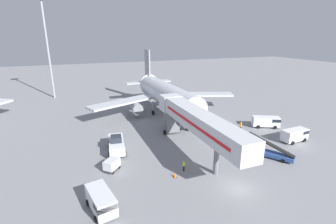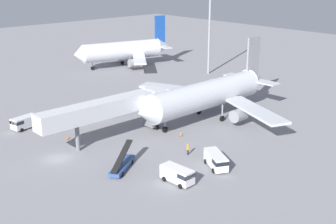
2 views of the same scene
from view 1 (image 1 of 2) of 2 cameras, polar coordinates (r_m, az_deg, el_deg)
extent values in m
plane|color=gray|center=(32.26, 16.03, -16.76)|extent=(300.00, 300.00, 0.00)
cylinder|color=silver|center=(55.59, -0.11, 3.92)|extent=(5.57, 26.32, 5.19)
cone|color=silver|center=(42.86, 7.35, -0.35)|extent=(5.13, 3.18, 5.09)
cone|color=silver|center=(69.84, -4.99, 6.96)|extent=(5.00, 4.91, 4.93)
cube|color=gray|center=(67.99, -4.78, 10.78)|extent=(0.42, 3.80, 8.30)
cube|color=silver|center=(69.33, -2.13, 7.16)|extent=(6.27, 2.85, 0.24)
cube|color=silver|center=(67.46, -7.13, 6.75)|extent=(6.27, 2.85, 0.24)
cube|color=silver|center=(62.06, 7.36, 4.09)|extent=(16.48, 9.39, 0.44)
cube|color=silver|center=(55.31, -10.35, 2.31)|extent=(16.40, 9.79, 0.44)
cylinder|color=gray|center=(60.41, 5.41, 2.39)|extent=(2.35, 3.04, 2.31)
cylinder|color=gray|center=(55.53, -7.32, 0.98)|extent=(2.35, 3.04, 2.31)
cylinder|color=gray|center=(47.48, 4.58, -2.17)|extent=(0.28, 0.28, 2.69)
cylinder|color=black|center=(47.95, 4.54, -3.68)|extent=(0.37, 1.10, 1.10)
cylinder|color=gray|center=(58.87, 2.00, 1.76)|extent=(0.28, 0.28, 2.69)
cylinder|color=black|center=(59.24, 1.98, 0.51)|extent=(0.37, 1.10, 1.10)
cylinder|color=gray|center=(56.75, -3.50, 1.14)|extent=(0.28, 0.28, 2.69)
cylinder|color=black|center=(57.14, -3.48, -0.16)|extent=(0.37, 1.10, 1.10)
cube|color=silver|center=(35.45, 7.71, -2.39)|extent=(3.09, 21.84, 2.70)
cube|color=red|center=(34.76, 5.52, -2.72)|extent=(0.12, 18.33, 0.44)
cube|color=silver|center=(45.34, 0.60, 2.17)|extent=(3.46, 2.81, 2.84)
cube|color=#232833|center=(46.44, -0.01, 2.86)|extent=(3.30, 0.25, 0.90)
cube|color=slate|center=(45.82, 0.88, -2.12)|extent=(2.56, 1.81, 4.09)
cylinder|color=black|center=(46.05, -0.78, -4.74)|extent=(0.30, 0.80, 0.80)
cylinder|color=black|center=(47.08, 2.47, -4.25)|extent=(0.30, 0.80, 0.80)
cylinder|color=slate|center=(33.50, 11.16, -10.53)|extent=(0.70, 0.70, 4.49)
cube|color=white|center=(40.14, -11.88, -7.35)|extent=(3.11, 6.59, 1.30)
cube|color=#232833|center=(39.41, -11.95, -6.09)|extent=(1.84, 1.99, 0.90)
cylinder|color=black|center=(38.59, -10.00, -9.36)|extent=(0.54, 1.14, 1.10)
cylinder|color=black|center=(38.55, -13.32, -9.61)|extent=(0.54, 1.14, 1.10)
cylinder|color=black|center=(42.32, -10.47, -6.89)|extent=(0.54, 1.14, 1.10)
cylinder|color=black|center=(42.28, -13.47, -7.12)|extent=(0.54, 1.14, 1.10)
cube|color=#2D4C8E|center=(40.87, 22.51, -8.88)|extent=(5.10, 6.65, 0.55)
cube|color=black|center=(40.27, 22.75, -6.97)|extent=(4.51, 6.29, 2.39)
cylinder|color=black|center=(40.72, 19.37, -9.04)|extent=(0.51, 0.62, 0.60)
cylinder|color=black|center=(42.06, 19.97, -8.24)|extent=(0.51, 0.62, 0.60)
cylinder|color=black|center=(40.01, 25.10, -10.25)|extent=(0.51, 0.62, 0.60)
cylinder|color=black|center=(41.37, 25.52, -9.38)|extent=(0.51, 0.62, 0.60)
cube|color=white|center=(53.13, 21.75, -2.01)|extent=(5.50, 4.08, 1.88)
cube|color=#1E232D|center=(53.53, 23.61, -1.62)|extent=(2.37, 2.49, 0.60)
cylinder|color=black|center=(54.71, 23.01, -2.60)|extent=(0.76, 0.62, 0.68)
cylinder|color=black|center=(53.06, 23.57, -3.28)|extent=(0.76, 0.62, 0.68)
cylinder|color=black|center=(53.82, 19.74, -2.55)|extent=(0.76, 0.62, 0.68)
cylinder|color=black|center=(52.14, 20.20, -3.23)|extent=(0.76, 0.62, 0.68)
cube|color=silver|center=(28.27, -15.32, -19.06)|extent=(2.92, 5.02, 1.89)
cube|color=#1E232D|center=(26.78, -14.26, -20.19)|extent=(2.33, 1.88, 0.60)
cylinder|color=black|center=(27.92, -12.10, -21.64)|extent=(0.49, 0.74, 0.68)
cylinder|color=black|center=(27.50, -16.25, -22.70)|extent=(0.49, 0.74, 0.68)
cylinder|color=black|center=(30.15, -14.20, -18.48)|extent=(0.49, 0.74, 0.68)
cylinder|color=black|center=(29.77, -18.00, -19.38)|extent=(0.49, 0.74, 0.68)
cube|color=white|center=(48.19, 27.31, -4.69)|extent=(4.88, 2.19, 1.89)
cube|color=#1E232D|center=(49.30, 28.55, -3.88)|extent=(1.64, 2.02, 0.60)
cylinder|color=black|center=(50.13, 27.41, -4.99)|extent=(0.70, 0.38, 0.68)
cylinder|color=black|center=(49.15, 29.07, -5.66)|extent=(0.70, 0.38, 0.68)
cylinder|color=black|center=(47.91, 25.21, -5.67)|extent=(0.70, 0.38, 0.68)
cylinder|color=black|center=(46.89, 26.90, -6.40)|extent=(0.70, 0.38, 0.68)
cube|color=#38383D|center=(35.41, -12.84, -12.62)|extent=(2.53, 2.55, 0.22)
cube|color=silver|center=(35.07, -12.92, -11.62)|extent=(2.53, 2.55, 1.20)
cylinder|color=black|center=(36.34, -13.01, -12.01)|extent=(0.34, 0.34, 0.36)
cylinder|color=black|center=(35.67, -11.23, -12.49)|extent=(0.34, 0.34, 0.36)
cylinder|color=black|center=(35.30, -14.45, -13.06)|extent=(0.34, 0.34, 0.36)
cylinder|color=black|center=(34.60, -12.64, -13.59)|extent=(0.34, 0.34, 0.36)
cylinder|color=#1E2333|center=(34.40, 3.68, -12.94)|extent=(0.32, 0.32, 0.79)
cylinder|color=#D8EA19|center=(34.05, 3.71, -11.92)|extent=(0.42, 0.42, 0.63)
sphere|color=tan|center=(33.84, 3.72, -11.27)|extent=(0.21, 0.21, 0.21)
cylinder|color=#1E2333|center=(49.80, 16.47, -3.70)|extent=(0.33, 0.33, 0.88)
cylinder|color=orange|center=(49.53, 16.55, -2.84)|extent=(0.44, 0.44, 0.70)
sphere|color=tan|center=(49.37, 16.60, -2.31)|extent=(0.24, 0.24, 0.24)
cube|color=black|center=(50.21, 7.29, -3.44)|extent=(0.45, 0.45, 0.03)
cone|color=orange|center=(50.09, 7.30, -3.07)|extent=(0.39, 0.39, 0.67)
cube|color=black|center=(33.26, 1.60, -14.83)|extent=(0.43, 0.43, 0.03)
cone|color=orange|center=(33.09, 1.60, -14.35)|extent=(0.37, 0.37, 0.63)
cylinder|color=#93969B|center=(78.70, -26.05, 12.60)|extent=(0.56, 0.56, 27.02)
camera|label=2|loc=(75.23, 77.95, 11.81)|focal=47.57mm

